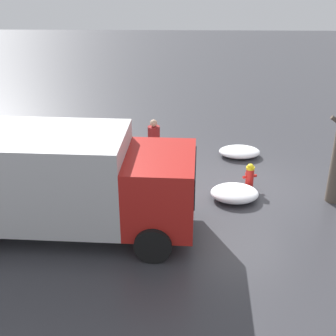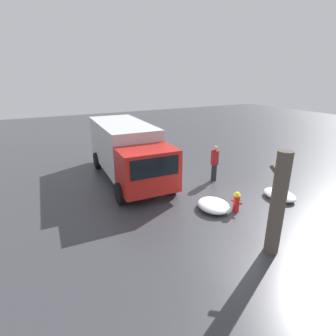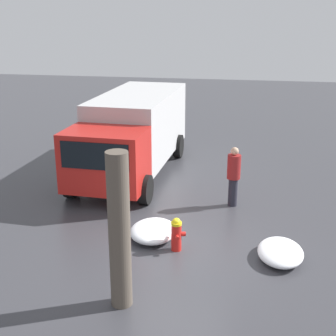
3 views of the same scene
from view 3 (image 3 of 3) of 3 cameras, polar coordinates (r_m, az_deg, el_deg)
The scene contains 7 objects.
ground_plane at distance 11.55m, azimuth 1.01°, elevation -9.92°, with size 60.00×60.00×0.00m, color #38383D.
fire_hydrant at distance 11.35m, azimuth 1.04°, elevation -8.01°, with size 0.46×0.36×0.84m.
tree_trunk at distance 8.91m, azimuth -5.94°, elevation -7.67°, with size 0.64×0.42×3.15m.
delivery_truck at distance 16.53m, azimuth -4.22°, elevation 4.56°, with size 7.28×2.92×2.73m.
pedestrian at distance 13.79m, azimuth 8.00°, elevation -0.76°, with size 0.39×0.39×1.80m.
snow_pile_by_hydrant at distance 12.03m, azimuth -1.79°, elevation -7.67°, with size 1.42×1.19×0.38m.
snow_pile_curbside at distance 11.40m, azimuth 13.54°, elevation -9.93°, with size 1.46×1.06×0.34m.
Camera 3 is at (-10.02, -1.60, 5.52)m, focal length 50.00 mm.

